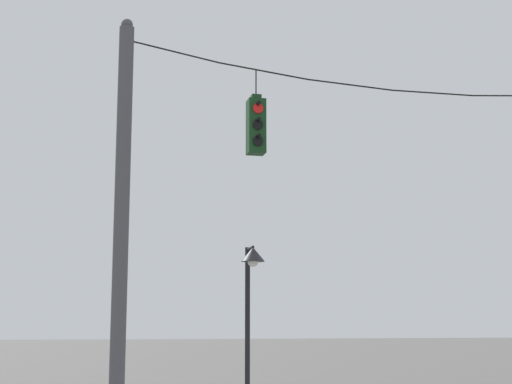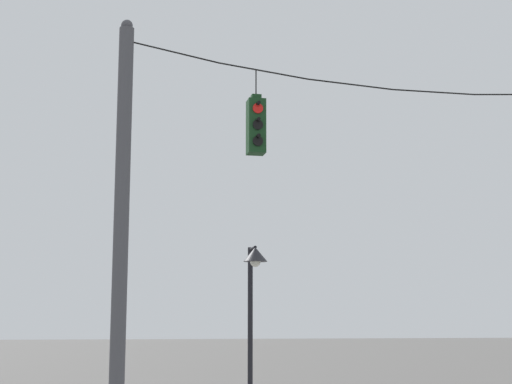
{
  "view_description": "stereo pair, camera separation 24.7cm",
  "coord_description": "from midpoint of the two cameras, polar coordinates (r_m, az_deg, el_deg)",
  "views": [
    {
      "loc": [
        -6.91,
        -14.78,
        2.21
      ],
      "look_at": [
        -3.75,
        -0.29,
        4.71
      ],
      "focal_mm": 55.0,
      "sensor_mm": 36.0,
      "label": 1
    },
    {
      "loc": [
        -6.67,
        -14.83,
        2.21
      ],
      "look_at": [
        -3.75,
        -0.29,
        4.71
      ],
      "focal_mm": 55.0,
      "sensor_mm": 36.0,
      "label": 2
    }
  ],
  "objects": [
    {
      "name": "span_wire",
      "position": [
        16.77,
        12.31,
        7.77
      ],
      "size": [
        12.58,
        0.03,
        0.68
      ],
      "color": "black"
    },
    {
      "name": "street_lamp",
      "position": [
        18.34,
        -0.75,
        -6.43
      ],
      "size": [
        0.56,
        0.95,
        4.01
      ],
      "color": "black",
      "rests_on": "ground_plane"
    },
    {
      "name": "utility_pole_left",
      "position": [
        14.63,
        -10.25,
        -2.44
      ],
      "size": [
        0.28,
        0.28,
        7.99
      ],
      "color": "#4C4C51",
      "rests_on": "ground_plane"
    },
    {
      "name": "traffic_light_over_intersection",
      "position": [
        15.3,
        -0.46,
        4.83
      ],
      "size": [
        0.34,
        0.46,
        1.69
      ],
      "color": "#143819"
    }
  ]
}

